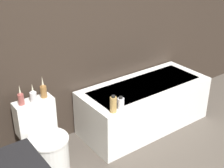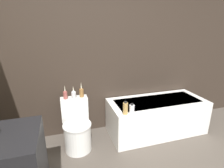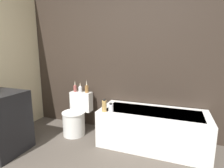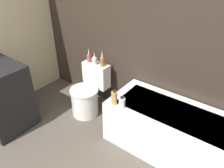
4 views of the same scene
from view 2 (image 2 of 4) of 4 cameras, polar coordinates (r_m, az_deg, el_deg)
name	(u,v)px [view 2 (image 2 of 4)]	position (r m, az deg, el deg)	size (l,w,h in m)	color
wall_back_tiled	(108,53)	(2.80, -1.22, 10.09)	(6.40, 0.06, 2.60)	#332821
bathtub	(156,116)	(3.05, 14.27, -10.02)	(1.57, 0.68, 0.56)	white
toilet	(77,128)	(2.65, -11.39, -14.02)	(0.39, 0.55, 0.70)	white
vase_gold	(65,94)	(2.61, -15.03, -3.27)	(0.06, 0.06, 0.21)	#994C47
vase_silver	(74,94)	(2.60, -12.42, -3.26)	(0.07, 0.07, 0.19)	silver
vase_bronze	(82,92)	(2.62, -9.93, -2.59)	(0.06, 0.06, 0.23)	olive
shampoo_bottle_tall	(125,108)	(2.40, 4.39, -7.90)	(0.07, 0.07, 0.18)	tan
shampoo_bottle_short	(132,109)	(2.45, 6.49, -8.01)	(0.07, 0.07, 0.14)	silver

